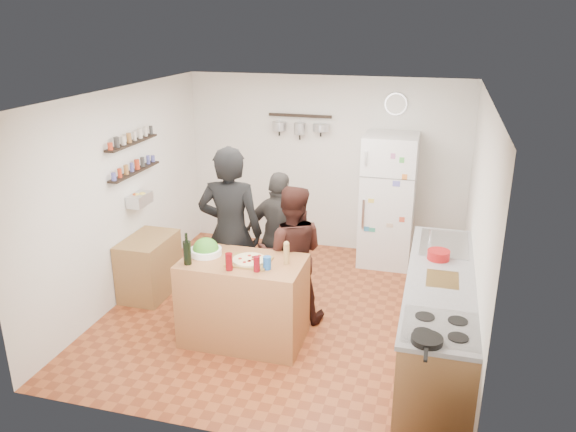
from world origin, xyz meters
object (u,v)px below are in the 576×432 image
(wine_bottle, at_px, (187,253))
(person_center, at_px, (291,254))
(prep_island, at_px, (244,301))
(pepper_mill, at_px, (286,255))
(red_bowl, at_px, (439,255))
(salt_canister, at_px, (267,263))
(wall_clock, at_px, (396,104))
(side_table, at_px, (149,266))
(fridge, at_px, (388,200))
(salad_bowl, at_px, (206,252))
(counter_run, at_px, (438,320))
(skillet, at_px, (427,340))
(person_back, at_px, (280,238))
(person_left, at_px, (231,233))

(wine_bottle, bearing_deg, person_center, 42.66)
(prep_island, distance_m, wine_bottle, 0.79)
(pepper_mill, distance_m, red_bowl, 1.55)
(prep_island, xyz_separation_m, salt_canister, (0.30, -0.12, 0.52))
(wall_clock, bearing_deg, salt_canister, -107.63)
(prep_island, relative_size, side_table, 1.56)
(pepper_mill, bearing_deg, side_table, 161.50)
(fridge, xyz_separation_m, side_table, (-2.69, -1.74, -0.54))
(prep_island, bearing_deg, wall_clock, 66.24)
(salad_bowl, relative_size, wall_clock, 1.09)
(counter_run, bearing_deg, fridge, 108.06)
(salad_bowl, bearing_deg, skillet, -26.28)
(person_center, bearing_deg, salt_canister, 73.18)
(salad_bowl, xyz_separation_m, side_table, (-1.05, 0.64, -0.58))
(prep_island, relative_size, fridge, 0.69)
(prep_island, height_order, pepper_mill, pepper_mill)
(person_back, height_order, fridge, fridge)
(wine_bottle, height_order, person_left, person_left)
(red_bowl, height_order, wall_clock, wall_clock)
(prep_island, xyz_separation_m, red_bowl, (1.92, 0.54, 0.51))
(wine_bottle, distance_m, skillet, 2.52)
(pepper_mill, xyz_separation_m, skillet, (1.42, -1.13, -0.06))
(salt_canister, bearing_deg, wall_clock, 72.37)
(wall_clock, bearing_deg, pepper_mill, -105.77)
(prep_island, distance_m, counter_run, 1.97)
(salt_canister, xyz_separation_m, person_back, (-0.18, 1.10, -0.18))
(person_center, bearing_deg, pepper_mill, 87.94)
(wine_bottle, bearing_deg, wall_clock, 60.08)
(wine_bottle, distance_m, wall_clock, 3.62)
(wine_bottle, bearing_deg, side_table, 136.85)
(person_left, xyz_separation_m, fridge, (1.54, 1.91, -0.08))
(salad_bowl, height_order, pepper_mill, pepper_mill)
(counter_run, xyz_separation_m, red_bowl, (-0.05, 0.41, 0.52))
(salt_canister, height_order, red_bowl, salt_canister)
(prep_island, height_order, counter_run, prep_island)
(wine_bottle, distance_m, counter_run, 2.56)
(prep_island, bearing_deg, salt_canister, -21.80)
(person_center, relative_size, red_bowl, 6.95)
(salt_canister, height_order, counter_run, salt_canister)
(person_center, distance_m, counter_run, 1.70)
(pepper_mill, distance_m, side_table, 2.13)
(pepper_mill, relative_size, side_table, 0.24)
(salad_bowl, relative_size, pepper_mill, 1.71)
(person_left, xyz_separation_m, person_back, (0.44, 0.46, -0.19))
(red_bowl, bearing_deg, pepper_mill, -161.40)
(person_left, xyz_separation_m, skillet, (2.19, -1.60, -0.04))
(salt_canister, xyz_separation_m, person_left, (-0.62, 0.64, 0.01))
(pepper_mill, distance_m, counter_run, 1.62)
(wine_bottle, xyz_separation_m, fridge, (1.72, 2.65, -0.13))
(person_center, height_order, wall_clock, wall_clock)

